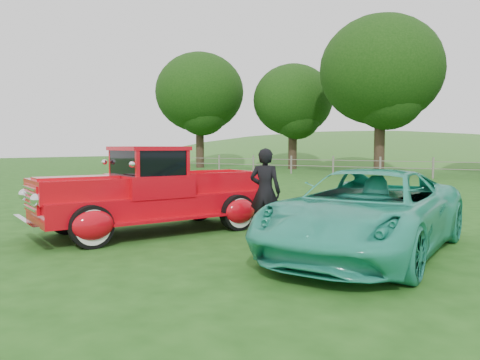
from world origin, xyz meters
The scene contains 9 objects.
ground centered at (0.00, 0.00, 0.00)m, with size 140.00×140.00×0.00m, color #1C4A13.
distant_hills centered at (-4.08, 59.46, -4.55)m, with size 116.00×60.00×18.00m.
fence_line centered at (0.00, 22.00, 0.60)m, with size 48.00×0.12×1.20m.
tree_far_west centered at (-20.00, 26.00, 6.49)m, with size 7.60×7.60×9.93m.
tree_mid_west centered at (-12.00, 28.00, 5.55)m, with size 6.40×6.40×8.46m.
tree_near_west centered at (-4.00, 25.00, 6.80)m, with size 8.00×8.00×10.42m.
red_pickup centered at (-1.32, 0.93, 0.80)m, with size 3.48×5.28×1.78m.
teal_sedan centered at (3.05, 1.47, 0.70)m, with size 2.32×5.03×1.40m, color teal.
man centered at (0.78, 2.00, 0.87)m, with size 0.64×0.42×1.75m, color black.
Camera 1 is at (5.53, -6.06, 1.76)m, focal length 35.00 mm.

